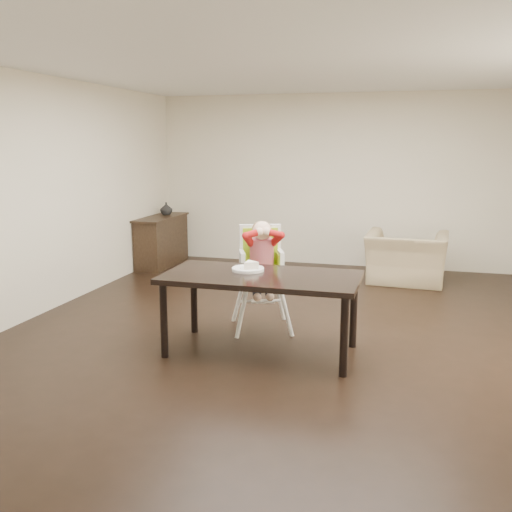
{
  "coord_description": "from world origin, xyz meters",
  "views": [
    {
      "loc": [
        1.1,
        -5.56,
        1.95
      ],
      "look_at": [
        -0.41,
        -0.15,
        0.82
      ],
      "focal_mm": 40.0,
      "sensor_mm": 36.0,
      "label": 1
    }
  ],
  "objects_px": {
    "dining_table": "(261,283)",
    "high_chair": "(261,253)",
    "sideboard": "(162,241)",
    "armchair": "(407,249)"
  },
  "relations": [
    {
      "from": "high_chair",
      "to": "armchair",
      "type": "height_order",
      "value": "high_chair"
    },
    {
      "from": "armchair",
      "to": "sideboard",
      "type": "bearing_deg",
      "value": 0.88
    },
    {
      "from": "dining_table",
      "to": "high_chair",
      "type": "bearing_deg",
      "value": 104.81
    },
    {
      "from": "dining_table",
      "to": "armchair",
      "type": "bearing_deg",
      "value": 68.41
    },
    {
      "from": "dining_table",
      "to": "sideboard",
      "type": "distance_m",
      "value": 4.19
    },
    {
      "from": "armchair",
      "to": "sideboard",
      "type": "distance_m",
      "value": 3.81
    },
    {
      "from": "armchair",
      "to": "sideboard",
      "type": "height_order",
      "value": "armchair"
    },
    {
      "from": "armchair",
      "to": "sideboard",
      "type": "xyz_separation_m",
      "value": [
        -3.8,
        0.15,
        -0.08
      ]
    },
    {
      "from": "dining_table",
      "to": "sideboard",
      "type": "bearing_deg",
      "value": 127.48
    },
    {
      "from": "high_chair",
      "to": "sideboard",
      "type": "height_order",
      "value": "high_chair"
    }
  ]
}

